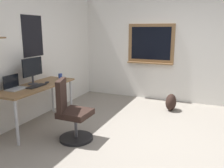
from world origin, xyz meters
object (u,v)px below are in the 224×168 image
(monitor_primary, at_px, (32,69))
(backpack, at_px, (171,102))
(laptop, at_px, (14,86))
(coffee_mug, at_px, (60,76))
(desk, at_px, (37,90))
(office_chair, at_px, (71,114))
(computer_mouse, at_px, (47,82))
(keyboard, at_px, (36,86))

(monitor_primary, bearing_deg, backpack, -50.92)
(laptop, xyz_separation_m, coffee_mug, (1.03, -0.16, -0.01))
(laptop, relative_size, monitor_primary, 0.67)
(desk, xyz_separation_m, office_chair, (-0.24, -0.84, -0.25))
(monitor_primary, relative_size, computer_mouse, 4.46)
(monitor_primary, bearing_deg, laptop, 172.93)
(monitor_primary, relative_size, backpack, 1.31)
(desk, height_order, computer_mouse, computer_mouse)
(computer_mouse, bearing_deg, monitor_primary, 135.41)
(office_chair, bearing_deg, keyboard, 78.32)
(monitor_primary, height_order, backpack, monitor_primary)
(office_chair, height_order, monitor_primary, monitor_primary)
(coffee_mug, distance_m, backpack, 2.34)
(keyboard, height_order, coffee_mug, coffee_mug)
(computer_mouse, bearing_deg, coffee_mug, 6.01)
(keyboard, bearing_deg, laptop, 142.42)
(keyboard, bearing_deg, monitor_primary, 54.11)
(keyboard, bearing_deg, coffee_mug, 3.79)
(computer_mouse, distance_m, backpack, 2.55)
(desk, distance_m, laptop, 0.40)
(laptop, bearing_deg, monitor_primary, -7.07)
(desk, height_order, office_chair, office_chair)
(keyboard, distance_m, coffee_mug, 0.76)
(monitor_primary, bearing_deg, computer_mouse, -44.59)
(monitor_primary, bearing_deg, keyboard, -125.89)
(desk, distance_m, monitor_primary, 0.36)
(keyboard, xyz_separation_m, computer_mouse, (0.28, 0.00, 0.01))
(desk, height_order, monitor_primary, monitor_primary)
(monitor_primary, bearing_deg, desk, -113.27)
(keyboard, bearing_deg, office_chair, -101.68)
(coffee_mug, bearing_deg, desk, 178.25)
(desk, xyz_separation_m, keyboard, (-0.08, -0.07, 0.09))
(computer_mouse, height_order, coffee_mug, coffee_mug)
(office_chair, relative_size, backpack, 2.68)
(desk, relative_size, computer_mouse, 14.95)
(backpack, bearing_deg, coffee_mug, 118.25)
(coffee_mug, height_order, backpack, coffee_mug)
(desk, distance_m, backpack, 2.71)
(monitor_primary, distance_m, backpack, 2.84)
(computer_mouse, height_order, backpack, computer_mouse)
(desk, bearing_deg, coffee_mug, -1.75)
(laptop, height_order, computer_mouse, laptop)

